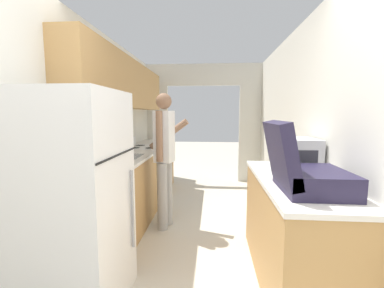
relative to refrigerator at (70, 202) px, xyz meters
The scene contains 11 objects.
wall_left 1.58m from the refrigerator, 103.45° to the left, with size 0.38×6.74×2.50m.
wall_right 2.35m from the refrigerator, 25.32° to the left, with size 0.06×6.74×2.50m.
wall_far_with_doorway 3.93m from the refrigerator, 77.52° to the left, with size 2.83×0.06×2.50m.
counter_left 1.88m from the refrigerator, 92.44° to the left, with size 0.62×3.19×0.92m.
counter_right 1.84m from the refrigerator, 13.89° to the left, with size 0.62×1.58×0.92m.
refrigerator is the anchor object (origin of this frame).
range_oven 2.40m from the refrigerator, 91.69° to the left, with size 0.66×0.74×1.06m.
person 1.49m from the refrigerator, 72.73° to the left, with size 0.55×0.43×1.71m.
suitcase 1.70m from the refrigerator, ahead, with size 0.53×0.55×0.49m.
microwave 2.04m from the refrigerator, 22.88° to the left, with size 0.34×0.45×0.31m.
knife 2.95m from the refrigerator, 90.70° to the left, with size 0.12×0.34×0.02m.
Camera 1 is at (0.21, -1.16, 1.47)m, focal length 24.00 mm.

